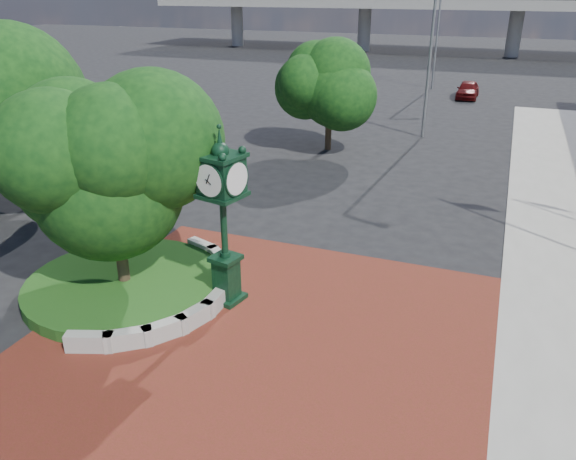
{
  "coord_description": "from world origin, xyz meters",
  "views": [
    {
      "loc": [
        5.32,
        -12.52,
        8.84
      ],
      "look_at": [
        -0.11,
        1.5,
        2.23
      ],
      "focal_mm": 35.0,
      "sensor_mm": 36.0,
      "label": 1
    }
  ],
  "objects_px": {
    "street_lamp_near": "(435,42)",
    "street_lamp_far": "(441,23)",
    "post_clock": "(223,211)",
    "parked_car": "(468,90)"
  },
  "relations": [
    {
      "from": "post_clock",
      "to": "street_lamp_near",
      "type": "distance_m",
      "value": 22.52
    },
    {
      "from": "post_clock",
      "to": "street_lamp_far",
      "type": "distance_m",
      "value": 40.88
    },
    {
      "from": "post_clock",
      "to": "street_lamp_far",
      "type": "height_order",
      "value": "street_lamp_far"
    },
    {
      "from": "post_clock",
      "to": "street_lamp_far",
      "type": "bearing_deg",
      "value": 89.07
    },
    {
      "from": "parked_car",
      "to": "street_lamp_near",
      "type": "xyz_separation_m",
      "value": [
        -1.24,
        -14.72,
        5.0
      ]
    },
    {
      "from": "parked_car",
      "to": "street_lamp_near",
      "type": "height_order",
      "value": "street_lamp_near"
    },
    {
      "from": "street_lamp_near",
      "to": "street_lamp_far",
      "type": "xyz_separation_m",
      "value": [
        -1.98,
        18.6,
        -0.07
      ]
    },
    {
      "from": "street_lamp_near",
      "to": "street_lamp_far",
      "type": "bearing_deg",
      "value": 96.08
    },
    {
      "from": "street_lamp_far",
      "to": "street_lamp_near",
      "type": "bearing_deg",
      "value": -83.92
    },
    {
      "from": "post_clock",
      "to": "parked_car",
      "type": "distance_m",
      "value": 37.18
    }
  ]
}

